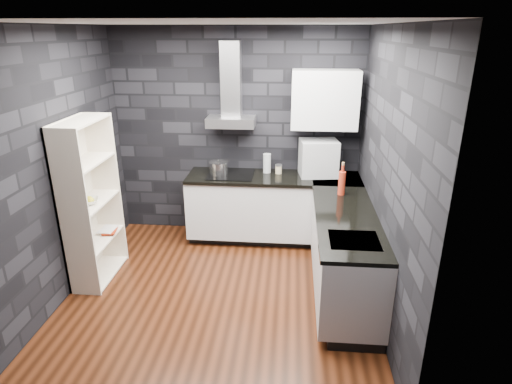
# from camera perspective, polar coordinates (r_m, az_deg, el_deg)

# --- Properties ---
(ground) EXTENTS (3.20, 3.20, 0.00)m
(ground) POSITION_cam_1_polar(r_m,az_deg,el_deg) (4.73, -4.83, -13.24)
(ground) COLOR #411C0D
(ceiling) EXTENTS (3.20, 3.20, 0.00)m
(ceiling) POSITION_cam_1_polar(r_m,az_deg,el_deg) (3.92, -6.11, 21.54)
(ceiling) COLOR white
(wall_back) EXTENTS (3.20, 0.05, 2.70)m
(wall_back) POSITION_cam_1_polar(r_m,az_deg,el_deg) (5.67, -2.51, 7.65)
(wall_back) COLOR black
(wall_back) RESTS_ON ground
(wall_front) EXTENTS (3.20, 0.05, 2.70)m
(wall_front) POSITION_cam_1_polar(r_m,az_deg,el_deg) (2.68, -11.53, -8.59)
(wall_front) COLOR black
(wall_front) RESTS_ON ground
(wall_left) EXTENTS (0.05, 3.20, 2.70)m
(wall_left) POSITION_cam_1_polar(r_m,az_deg,el_deg) (4.69, -25.34, 2.79)
(wall_left) COLOR black
(wall_left) RESTS_ON ground
(wall_right) EXTENTS (0.05, 3.20, 2.70)m
(wall_right) POSITION_cam_1_polar(r_m,az_deg,el_deg) (4.16, 17.21, 1.75)
(wall_right) COLOR black
(wall_right) RESTS_ON ground
(toekick_back) EXTENTS (2.18, 0.50, 0.10)m
(toekick_back) POSITION_cam_1_polar(r_m,az_deg,el_deg) (5.81, 2.25, -5.69)
(toekick_back) COLOR black
(toekick_back) RESTS_ON ground
(toekick_right) EXTENTS (0.50, 1.78, 0.10)m
(toekick_right) POSITION_cam_1_polar(r_m,az_deg,el_deg) (4.77, 11.85, -12.63)
(toekick_right) COLOR black
(toekick_right) RESTS_ON ground
(counter_back_cab) EXTENTS (2.20, 0.60, 0.76)m
(counter_back_cab) POSITION_cam_1_polar(r_m,az_deg,el_deg) (5.59, 2.29, -1.93)
(counter_back_cab) COLOR silver
(counter_back_cab) RESTS_ON ground
(counter_right_cab) EXTENTS (0.60, 1.80, 0.76)m
(counter_right_cab) POSITION_cam_1_polar(r_m,az_deg,el_deg) (4.54, 11.75, -8.09)
(counter_right_cab) COLOR silver
(counter_right_cab) RESTS_ON ground
(counter_back_top) EXTENTS (2.20, 0.62, 0.04)m
(counter_back_top) POSITION_cam_1_polar(r_m,az_deg,el_deg) (5.44, 2.35, 1.92)
(counter_back_top) COLOR black
(counter_back_top) RESTS_ON counter_back_cab
(counter_right_top) EXTENTS (0.62, 1.80, 0.04)m
(counter_right_top) POSITION_cam_1_polar(r_m,az_deg,el_deg) (4.37, 12.00, -3.49)
(counter_right_top) COLOR black
(counter_right_top) RESTS_ON counter_right_cab
(counter_corner_top) EXTENTS (0.62, 0.62, 0.04)m
(counter_corner_top) POSITION_cam_1_polar(r_m,az_deg,el_deg) (5.48, 10.74, 1.68)
(counter_corner_top) COLOR black
(counter_corner_top) RESTS_ON counter_right_cab
(hood_body) EXTENTS (0.60, 0.34, 0.12)m
(hood_body) POSITION_cam_1_polar(r_m,az_deg,el_deg) (5.45, -3.34, 9.34)
(hood_body) COLOR #B0B0B5
(hood_body) RESTS_ON wall_back
(hood_chimney) EXTENTS (0.24, 0.20, 0.90)m
(hood_chimney) POSITION_cam_1_polar(r_m,az_deg,el_deg) (5.44, -3.35, 14.76)
(hood_chimney) COLOR #B0B0B5
(hood_chimney) RESTS_ON hood_body
(upper_cabinet) EXTENTS (0.80, 0.35, 0.70)m
(upper_cabinet) POSITION_cam_1_polar(r_m,az_deg,el_deg) (5.35, 9.15, 12.06)
(upper_cabinet) COLOR silver
(upper_cabinet) RESTS_ON wall_back
(cooktop) EXTENTS (0.58, 0.50, 0.01)m
(cooktop) POSITION_cam_1_polar(r_m,az_deg,el_deg) (5.49, -3.39, 2.37)
(cooktop) COLOR black
(cooktop) RESTS_ON counter_back_top
(sink_rim) EXTENTS (0.44, 0.40, 0.01)m
(sink_rim) POSITION_cam_1_polar(r_m,az_deg,el_deg) (3.91, 12.96, -6.32)
(sink_rim) COLOR #B0B0B5
(sink_rim) RESTS_ON counter_right_top
(pot) EXTENTS (0.28, 0.28, 0.14)m
(pot) POSITION_cam_1_polar(r_m,az_deg,el_deg) (5.51, -5.00, 3.20)
(pot) COLOR #B4B4B9
(pot) RESTS_ON cooktop
(glass_vase) EXTENTS (0.13, 0.13, 0.25)m
(glass_vase) POSITION_cam_1_polar(r_m,az_deg,el_deg) (5.54, 1.48, 3.86)
(glass_vase) COLOR #B8BEC4
(glass_vase) RESTS_ON counter_back_top
(storage_jar) EXTENTS (0.10, 0.10, 0.10)m
(storage_jar) POSITION_cam_1_polar(r_m,az_deg,el_deg) (5.53, 3.03, 3.00)
(storage_jar) COLOR tan
(storage_jar) RESTS_ON counter_back_top
(utensil_crock) EXTENTS (0.12, 0.12, 0.13)m
(utensil_crock) POSITION_cam_1_polar(r_m,az_deg,el_deg) (5.56, 6.46, 3.11)
(utensil_crock) COLOR #B4B4B9
(utensil_crock) RESTS_ON counter_back_top
(appliance_garage) EXTENTS (0.50, 0.42, 0.46)m
(appliance_garage) POSITION_cam_1_polar(r_m,az_deg,el_deg) (5.46, 8.32, 4.49)
(appliance_garage) COLOR #B8BBBF
(appliance_garage) RESTS_ON counter_back_top
(red_bottle) EXTENTS (0.10, 0.10, 0.27)m
(red_bottle) POSITION_cam_1_polar(r_m,az_deg,el_deg) (4.88, 11.36, 1.16)
(red_bottle) COLOR #A92D19
(red_bottle) RESTS_ON counter_right_top
(bookshelf) EXTENTS (0.55, 0.86, 1.80)m
(bookshelf) POSITION_cam_1_polar(r_m,az_deg,el_deg) (4.94, -21.15, -1.31)
(bookshelf) COLOR beige
(bookshelf) RESTS_ON ground
(fruit_bowl) EXTENTS (0.29, 0.29, 0.06)m
(fruit_bowl) POSITION_cam_1_polar(r_m,az_deg,el_deg) (4.88, -21.47, -1.15)
(fruit_bowl) COLOR silver
(fruit_bowl) RESTS_ON bookshelf
(book_red) EXTENTS (0.15, 0.04, 0.20)m
(book_red) POSITION_cam_1_polar(r_m,az_deg,el_deg) (5.18, -19.81, -4.07)
(book_red) COLOR maroon
(book_red) RESTS_ON bookshelf
(book_second) EXTENTS (0.17, 0.03, 0.23)m
(book_second) POSITION_cam_1_polar(r_m,az_deg,el_deg) (5.22, -20.09, -3.63)
(book_second) COLOR #B2B2B2
(book_second) RESTS_ON bookshelf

